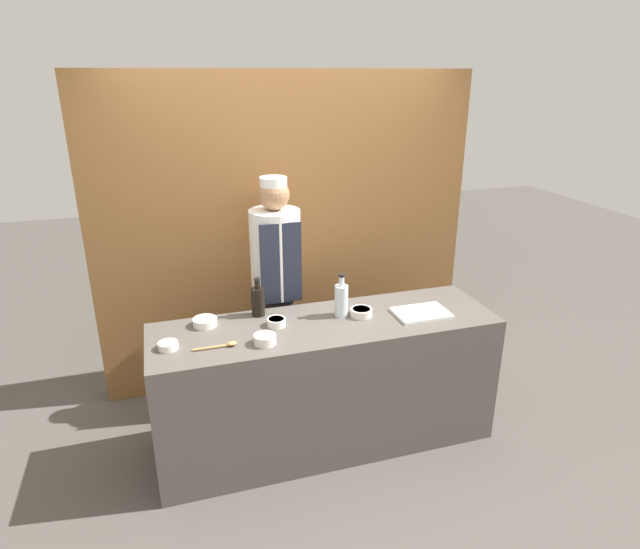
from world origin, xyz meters
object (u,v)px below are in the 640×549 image
sauce_bowl_purple (265,339)px  sauce_bowl_white (168,345)px  chef_center (277,286)px  sauce_bowl_brown (361,312)px  wooden_spoon (221,346)px  sauce_bowl_orange (205,322)px  bottle_soy (258,301)px  cutting_board (421,313)px  sauce_bowl_red (276,322)px  bottle_clear (341,299)px

sauce_bowl_purple → sauce_bowl_white: 0.55m
sauce_bowl_white → chef_center: (0.78, 0.65, 0.02)m
sauce_bowl_brown → sauce_bowl_white: bearing=-175.8°
wooden_spoon → chef_center: chef_center is taller
sauce_bowl_orange → sauce_bowl_white: size_ratio=1.30×
bottle_soy → wooden_spoon: bearing=-128.1°
wooden_spoon → chef_center: bearing=55.6°
sauce_bowl_purple → wooden_spoon: bearing=173.3°
cutting_board → sauce_bowl_white: bearing=179.7°
bottle_soy → wooden_spoon: (-0.29, -0.37, -0.09)m
sauce_bowl_orange → sauce_bowl_red: bearing=-17.3°
sauce_bowl_white → bottle_clear: size_ratio=0.40×
sauce_bowl_white → chef_center: size_ratio=0.07×
sauce_bowl_orange → sauce_bowl_red: sauce_bowl_orange is taller
sauce_bowl_red → sauce_bowl_brown: bearing=-2.0°
sauce_bowl_brown → bottle_soy: (-0.64, 0.21, 0.07)m
sauce_bowl_orange → bottle_soy: bottle_soy is taller
sauce_bowl_orange → bottle_soy: (0.35, 0.06, 0.07)m
cutting_board → chef_center: 1.05m
sauce_bowl_purple → cutting_board: sauce_bowl_purple is taller
sauce_bowl_orange → sauce_bowl_brown: bearing=-8.8°
sauce_bowl_purple → bottle_clear: bottle_clear is taller
wooden_spoon → chef_center: (0.49, 0.72, 0.04)m
sauce_bowl_white → bottle_soy: bearing=27.1°
cutting_board → sauce_bowl_orange: bearing=169.7°
cutting_board → bottle_clear: 0.54m
sauce_bowl_white → chef_center: 1.02m
sauce_bowl_brown → chef_center: 0.71m
sauce_bowl_purple → chef_center: chef_center is taller
sauce_bowl_white → sauce_bowl_red: size_ratio=0.97×
sauce_bowl_white → sauce_bowl_red: 0.67m
sauce_bowl_red → sauce_bowl_brown: (0.56, -0.02, 0.00)m
bottle_clear → sauce_bowl_white: bearing=-173.0°
sauce_bowl_purple → wooden_spoon: size_ratio=0.52×
chef_center → bottle_soy: bearing=-120.1°
sauce_bowl_red → cutting_board: sauce_bowl_red is taller
bottle_clear → sauce_bowl_purple: bearing=-156.9°
sauce_bowl_purple → sauce_bowl_orange: (-0.31, 0.34, -0.00)m
sauce_bowl_orange → sauce_bowl_white: sauce_bowl_orange is taller
sauce_bowl_brown → bottle_soy: bottle_soy is taller
bottle_clear → chef_center: bearing=121.4°
bottle_clear → sauce_bowl_red: bearing=-176.7°
sauce_bowl_purple → wooden_spoon: (-0.25, 0.03, -0.02)m
sauce_bowl_orange → wooden_spoon: (0.06, -0.31, -0.02)m
sauce_bowl_purple → sauce_bowl_red: sauce_bowl_purple is taller
bottle_clear → wooden_spoon: bottle_clear is taller
sauce_bowl_brown → bottle_clear: (-0.12, 0.05, 0.08)m
sauce_bowl_orange → sauce_bowl_red: 0.45m
sauce_bowl_red → sauce_bowl_purple: bearing=-118.9°
bottle_soy → chef_center: chef_center is taller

